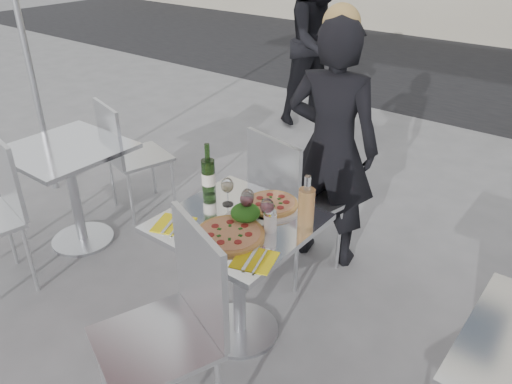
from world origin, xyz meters
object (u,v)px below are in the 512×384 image
Objects in this scene: sugar_shaker at (270,221)px; napkin_left at (174,224)px; wineglass_red_a at (247,200)px; carafe at (306,208)px; wineglass_red_b at (267,208)px; wineglass_white_a at (227,186)px; wineglass_white_b at (248,197)px; pedestrian_a at (320,43)px; pizza_near at (230,234)px; napkin_right at (255,259)px; side_table_left at (70,175)px; chair_far at (287,195)px; chair_near at (176,317)px; woman_diner at (332,148)px; wine_bottle at (208,175)px; side_chair_lfar at (126,150)px; main_table at (238,255)px; salad_plate at (246,214)px; pizza_far at (272,205)px.

napkin_left is (-0.41, -0.26, -0.05)m from sugar_shaker.
wineglass_red_a is at bearing 176.28° from sugar_shaker.
carafe is 0.19m from wineglass_red_b.
napkin_left is at bearing -104.09° from wineglass_white_a.
wineglass_white_b is (-0.30, -0.08, -0.01)m from carafe.
pedestrian_a is 11.39× the size of wineglass_white_a.
pizza_near is 1.49× the size of napkin_right.
side_table_left is 4.76× the size of wineglass_red_a.
wineglass_red_a is at bearing 116.88° from chair_far.
napkin_left is (-0.36, 0.35, 0.15)m from chair_near.
woman_diner is 15.27× the size of sugar_shaker.
wineglass_red_a is 0.38m from napkin_left.
pedestrian_a is at bearing 110.94° from wine_bottle.
wineglass_white_a is at bearing 168.96° from sugar_shaker.
side_chair_lfar is at bearing 168.01° from chair_near.
side_chair_lfar is 2.75× the size of pizza_near.
napkin_right is (0.12, -0.25, -0.11)m from wineglass_red_b.
woman_diner reaches higher than wineglass_white_a.
napkin_left is at bearing 164.65° from napkin_right.
woman_diner is at bearing -148.06° from side_chair_lfar.
woman_diner is 5.54× the size of wine_bottle.
wineglass_white_b reaches higher than napkin_left.
side_chair_lfar is (-1.53, 0.51, 0.01)m from main_table.
wineglass_white_b is (0.13, -0.55, 0.27)m from chair_far.
woman_diner is 1.08m from pizza_near.
sugar_shaker is (-0.13, -0.11, -0.06)m from carafe.
wineglass_white_b is (-0.02, 0.04, 0.07)m from salad_plate.
wineglass_red_b is (0.12, 0.01, 0.00)m from wineglass_red_a.
wineglass_white_b is 1.00× the size of wineglass_red_a.
pizza_near is (1.59, -0.64, 0.21)m from side_chair_lfar.
wineglass_white_a is (1.38, -0.41, 0.31)m from side_chair_lfar.
pizza_far is 0.39m from wine_bottle.
chair_near is 0.57× the size of pedestrian_a.
wineglass_white_a is at bearing 99.63° from chair_far.
woman_diner is 0.92m from salad_plate.
wineglass_red_b is (0.02, 0.62, 0.26)m from chair_near.
chair_near reaches higher than pizza_near.
main_table is 0.47m from carafe.
side_chair_lfar is 1.90m from carafe.
chair_near reaches higher than side_chair_lfar.
woman_diner reaches higher than side_table_left.
wineglass_white_b is at bearing -165.53° from carafe.
sugar_shaker reaches higher than main_table.
sugar_shaker is at bearing 10.33° from napkin_left.
woman_diner is 10.37× the size of wineglass_white_a.
sugar_shaker is (0.18, 0.03, 0.26)m from main_table.
pedestrian_a is at bearing -75.47° from side_chair_lfar.
main_table is 0.26m from pizza_near.
side_table_left is 1.58m from pizza_near.
wine_bottle is at bearing 143.35° from chair_near.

